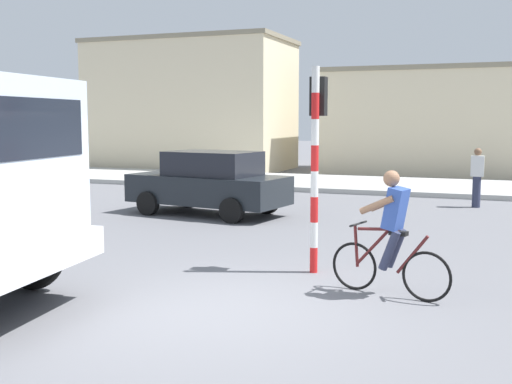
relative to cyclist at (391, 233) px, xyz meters
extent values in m
plane|color=slate|center=(-1.77, -1.31, -0.86)|extent=(120.00, 120.00, 0.00)
cube|color=#ADADA8|center=(-1.77, 13.82, -0.78)|extent=(80.00, 5.00, 0.16)
cube|color=silver|center=(-3.57, -2.65, -0.06)|extent=(0.50, 2.39, 0.36)
cube|color=black|center=(-3.72, -2.67, 1.43)|extent=(0.36, 2.13, 0.70)
torus|color=black|center=(-4.79, -1.50, -0.31)|extent=(1.12, 0.36, 1.10)
cylinder|color=black|center=(-4.79, -1.50, -0.31)|extent=(0.53, 0.35, 0.50)
torus|color=black|center=(-0.52, 0.13, -0.52)|extent=(0.67, 0.21, 0.68)
torus|color=black|center=(0.50, -0.13, -0.52)|extent=(0.67, 0.21, 0.68)
cylinder|color=#591E1E|center=(-0.18, 0.05, 0.04)|extent=(0.59, 0.19, 0.09)
cylinder|color=#591E1E|center=(-0.24, 0.06, -0.20)|extent=(0.50, 0.17, 0.57)
cylinder|color=#591E1E|center=(0.30, -0.08, -0.25)|extent=(0.44, 0.15, 0.57)
cylinder|color=#591E1E|center=(-0.50, 0.13, -0.23)|extent=(0.10, 0.07, 0.59)
cylinder|color=black|center=(-0.47, 0.12, 0.09)|extent=(0.15, 0.49, 0.03)
cube|color=black|center=(0.10, -0.03, 0.02)|extent=(0.26, 0.18, 0.06)
cube|color=#3351A8|center=(0.06, -0.01, 0.35)|extent=(0.36, 0.38, 0.59)
sphere|color=#9E7051|center=(-0.01, 0.00, 0.75)|extent=(0.22, 0.22, 0.22)
cylinder|color=#2D334C|center=(0.00, -0.10, -0.21)|extent=(0.32, 0.19, 0.57)
cylinder|color=#9E7051|center=(-0.18, -0.12, 0.40)|extent=(0.50, 0.21, 0.29)
cylinder|color=#2D334C|center=(0.05, 0.09, -0.21)|extent=(0.32, 0.19, 0.57)
cylinder|color=#9E7051|center=(-0.10, 0.19, 0.40)|extent=(0.50, 0.21, 0.29)
cylinder|color=red|center=(-1.33, 0.91, -0.66)|extent=(0.12, 0.12, 0.40)
cylinder|color=white|center=(-1.33, 0.91, -0.26)|extent=(0.12, 0.12, 0.40)
cylinder|color=red|center=(-1.33, 0.91, 0.14)|extent=(0.12, 0.12, 0.40)
cylinder|color=white|center=(-1.33, 0.91, 0.54)|extent=(0.12, 0.12, 0.40)
cylinder|color=red|center=(-1.33, 0.91, 0.94)|extent=(0.12, 0.12, 0.40)
cylinder|color=white|center=(-1.33, 0.91, 1.34)|extent=(0.12, 0.12, 0.40)
cylinder|color=red|center=(-1.33, 0.91, 1.74)|extent=(0.12, 0.12, 0.40)
cylinder|color=white|center=(-1.33, 0.91, 2.14)|extent=(0.12, 0.12, 0.40)
cube|color=black|center=(-1.33, 1.09, 1.89)|extent=(0.24, 0.20, 0.60)
sphere|color=green|center=(-1.33, 1.21, 1.89)|extent=(0.14, 0.14, 0.14)
cube|color=#1E2328|center=(-5.48, 5.82, -0.21)|extent=(4.22, 2.30, 0.70)
cube|color=black|center=(-5.33, 5.79, 0.44)|extent=(2.40, 1.77, 0.60)
cylinder|color=black|center=(-6.84, 5.17, -0.56)|extent=(0.62, 0.27, 0.60)
cylinder|color=black|center=(-6.57, 6.85, -0.56)|extent=(0.62, 0.27, 0.60)
cylinder|color=black|center=(-4.39, 4.79, -0.56)|extent=(0.62, 0.27, 0.60)
cylinder|color=black|center=(-4.12, 6.47, -0.56)|extent=(0.62, 0.27, 0.60)
cylinder|color=#2D334C|center=(0.80, 9.62, -0.44)|extent=(0.22, 0.22, 0.85)
cube|color=white|center=(0.80, 9.62, 0.27)|extent=(0.34, 0.22, 0.56)
sphere|color=brown|center=(0.80, 9.62, 0.66)|extent=(0.20, 0.20, 0.20)
cube|color=beige|center=(-12.62, 19.13, 2.11)|extent=(9.26, 5.03, 5.95)
cube|color=gray|center=(-12.62, 19.13, 5.18)|extent=(9.45, 5.13, 0.20)
cube|color=beige|center=(-0.85, 20.93, 1.35)|extent=(10.41, 5.29, 4.42)
cube|color=gray|center=(-0.85, 20.93, 3.66)|extent=(10.62, 5.40, 0.20)
camera|label=1|loc=(1.31, -8.51, 1.54)|focal=44.39mm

